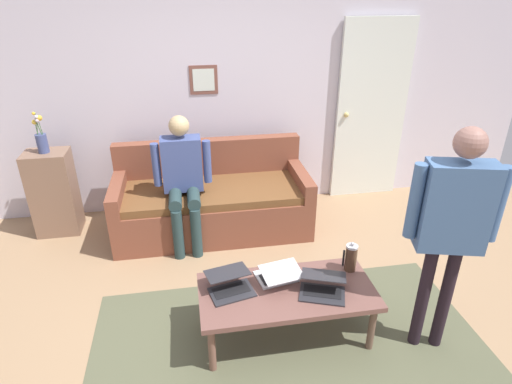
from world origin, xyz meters
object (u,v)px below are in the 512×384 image
person_standing (453,218)px  person_seated (183,175)px  interior_door (371,112)px  laptop_right (278,275)px  laptop_center (323,287)px  side_shelf (54,193)px  laptop_left (230,285)px  french_press (351,257)px  flower_vase (41,139)px  coffee_table (287,294)px  couch (212,201)px

person_standing → person_seated: (1.66, -1.67, -0.32)m
interior_door → laptop_right: 2.62m
person_seated → laptop_center: bearing=121.7°
laptop_center → side_shelf: (2.23, -1.92, -0.01)m
laptop_left → french_press: size_ratio=1.48×
laptop_left → laptop_right: bearing=-170.6°
interior_door → laptop_right: bearing=53.2°
side_shelf → person_seated: size_ratio=0.69×
laptop_center → flower_vase: (2.23, -1.92, 0.56)m
coffee_table → side_shelf: side_shelf is taller
laptop_right → person_standing: person_standing is taller
laptop_left → flower_vase: bearing=-48.2°
interior_door → flower_vase: size_ratio=5.17×
interior_door → french_press: interior_door is taller
couch → side_shelf: size_ratio=2.23×
couch → person_seated: size_ratio=1.53×
laptop_left → side_shelf: side_shelf is taller
french_press → side_shelf: bearing=-34.1°
interior_door → coffee_table: (1.49, 2.17, -0.66)m
couch → laptop_left: size_ratio=5.48×
interior_door → person_seated: 2.32m
person_standing → person_seated: size_ratio=1.27×
interior_door → side_shelf: bearing=5.3°
person_standing → interior_door: bearing=-101.9°
coffee_table → laptop_left: bearing=-9.1°
side_shelf → couch: bearing=172.6°
interior_door → flower_vase: bearing=5.3°
french_press → person_standing: 0.80m
french_press → person_seated: 1.76m
interior_door → laptop_left: size_ratio=5.72×
couch → french_press: couch is taller
person_seated → laptop_left: bearing=101.9°
couch → flower_vase: 1.75m
laptop_right → french_press: bearing=-177.1°
side_shelf → person_standing: person_standing is taller
side_shelf → flower_vase: 0.57m
interior_door → side_shelf: interior_door is taller
laptop_right → person_seated: bearing=-63.8°
laptop_left → person_seated: bearing=-78.1°
side_shelf → flower_vase: bearing=114.3°
coffee_table → person_standing: size_ratio=0.76×
interior_door → laptop_left: 2.88m
french_press → person_seated: (1.20, -1.27, 0.21)m
laptop_right → flower_vase: flower_vase is taller
interior_door → person_seated: bearing=19.1°
coffee_table → side_shelf: (1.99, -1.85, 0.07)m
flower_vase → interior_door: bearing=-174.7°
interior_door → couch: size_ratio=1.04×
laptop_right → couch: bearing=-76.6°
person_standing → french_press: bearing=-41.4°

